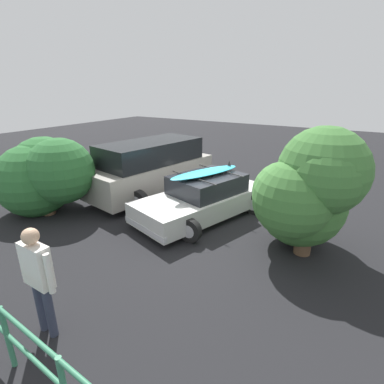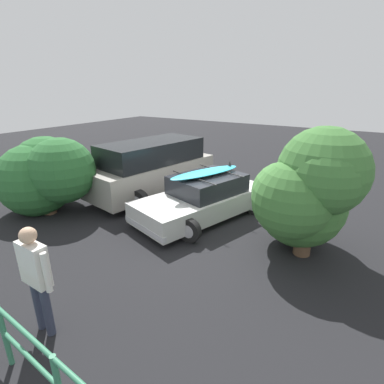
# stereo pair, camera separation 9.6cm
# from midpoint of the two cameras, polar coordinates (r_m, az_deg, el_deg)

# --- Properties ---
(ground_plane) EXTENTS (44.00, 44.00, 0.02)m
(ground_plane) POSITION_cam_midpoint_polar(r_m,az_deg,el_deg) (8.56, 4.47, -5.64)
(ground_plane) COLOR black
(ground_plane) RESTS_ON ground
(sedan_car) EXTENTS (2.98, 4.43, 1.52)m
(sedan_car) POSITION_cam_midpoint_polar(r_m,az_deg,el_deg) (8.63, 2.64, -1.05)
(sedan_car) COLOR silver
(sedan_car) RESTS_ON ground
(suv_car) EXTENTS (2.96, 4.84, 1.88)m
(suv_car) POSITION_cam_midpoint_polar(r_m,az_deg,el_deg) (10.38, -7.25, 4.57)
(suv_car) COLOR #9E998E
(suv_car) RESTS_ON ground
(person_bystander) EXTENTS (0.70, 0.24, 1.80)m
(person_bystander) POSITION_cam_midpoint_polar(r_m,az_deg,el_deg) (5.03, -27.17, -13.40)
(person_bystander) COLOR #33384C
(person_bystander) RESTS_ON ground
(railing_fence) EXTENTS (7.81, 0.60, 0.99)m
(railing_fence) POSITION_cam_midpoint_polar(r_m,az_deg,el_deg) (4.97, -31.92, -20.94)
(railing_fence) COLOR #387F5B
(railing_fence) RESTS_ON ground
(bush_near_left) EXTENTS (2.32, 2.49, 2.90)m
(bush_near_left) POSITION_cam_midpoint_polar(r_m,az_deg,el_deg) (6.89, 21.51, 0.71)
(bush_near_left) COLOR brown
(bush_near_left) RESTS_ON ground
(bush_near_right) EXTENTS (2.87, 2.58, 2.37)m
(bush_near_right) POSITION_cam_midpoint_polar(r_m,az_deg,el_deg) (9.90, -25.70, 2.99)
(bush_near_right) COLOR brown
(bush_near_right) RESTS_ON ground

